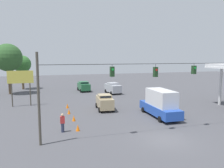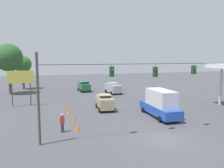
{
  "view_description": "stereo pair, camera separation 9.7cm",
  "coord_description": "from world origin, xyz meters",
  "px_view_note": "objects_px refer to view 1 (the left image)",
  "views": [
    {
      "loc": [
        9.39,
        15.2,
        6.78
      ],
      "look_at": [
        1.4,
        -10.24,
        3.49
      ],
      "focal_mm": 35.0,
      "sensor_mm": 36.0,
      "label": 1
    },
    {
      "loc": [
        9.3,
        15.23,
        6.78
      ],
      "look_at": [
        1.4,
        -10.24,
        3.49
      ],
      "focal_mm": 35.0,
      "sensor_mm": 36.0,
      "label": 2
    }
  ],
  "objects_px": {
    "traffic_cone_second": "(74,118)",
    "pedestrian": "(63,123)",
    "roadside_billboard": "(21,80)",
    "overhead_signal_span": "(155,85)",
    "sedan_tan_withflow_mid": "(105,102)",
    "tree_horizon_left": "(8,58)",
    "sedan_silver_oncoming_deep": "(113,88)",
    "traffic_cone_nearest": "(78,128)",
    "traffic_cone_third": "(69,111)",
    "box_truck_blue_crossing_near": "(160,104)",
    "sedan_green_withflow_deep": "(84,86)",
    "tree_horizon_right": "(22,64)",
    "traffic_cone_fourth": "(67,106)"
  },
  "relations": [
    {
      "from": "pedestrian",
      "to": "traffic_cone_third",
      "type": "bearing_deg",
      "value": -101.36
    },
    {
      "from": "traffic_cone_third",
      "to": "tree_horizon_left",
      "type": "height_order",
      "value": "tree_horizon_left"
    },
    {
      "from": "tree_horizon_left",
      "to": "traffic_cone_nearest",
      "type": "bearing_deg",
      "value": 110.39
    },
    {
      "from": "traffic_cone_nearest",
      "to": "sedan_green_withflow_deep",
      "type": "bearing_deg",
      "value": -101.4
    },
    {
      "from": "overhead_signal_span",
      "to": "box_truck_blue_crossing_near",
      "type": "bearing_deg",
      "value": -125.35
    },
    {
      "from": "sedan_tan_withflow_mid",
      "to": "roadside_billboard",
      "type": "xyz_separation_m",
      "value": [
        10.48,
        -5.41,
        2.57
      ]
    },
    {
      "from": "traffic_cone_fourth",
      "to": "tree_horizon_right",
      "type": "xyz_separation_m",
      "value": [
        7.13,
        -20.38,
        4.97
      ]
    },
    {
      "from": "traffic_cone_second",
      "to": "roadside_billboard",
      "type": "distance_m",
      "value": 11.59
    },
    {
      "from": "sedan_tan_withflow_mid",
      "to": "box_truck_blue_crossing_near",
      "type": "height_order",
      "value": "box_truck_blue_crossing_near"
    },
    {
      "from": "sedan_tan_withflow_mid",
      "to": "traffic_cone_second",
      "type": "relative_size",
      "value": 6.75
    },
    {
      "from": "roadside_billboard",
      "to": "overhead_signal_span",
      "type": "bearing_deg",
      "value": 129.57
    },
    {
      "from": "pedestrian",
      "to": "tree_horizon_left",
      "type": "bearing_deg",
      "value": -72.47
    },
    {
      "from": "traffic_cone_fourth",
      "to": "tree_horizon_left",
      "type": "bearing_deg",
      "value": -58.26
    },
    {
      "from": "sedan_tan_withflow_mid",
      "to": "box_truck_blue_crossing_near",
      "type": "relative_size",
      "value": 0.63
    },
    {
      "from": "pedestrian",
      "to": "tree_horizon_left",
      "type": "xyz_separation_m",
      "value": [
        7.53,
        -23.84,
        5.81
      ]
    },
    {
      "from": "sedan_tan_withflow_mid",
      "to": "traffic_cone_second",
      "type": "distance_m",
      "value": 6.04
    },
    {
      "from": "overhead_signal_span",
      "to": "sedan_tan_withflow_mid",
      "type": "distance_m",
      "value": 10.38
    },
    {
      "from": "traffic_cone_nearest",
      "to": "box_truck_blue_crossing_near",
      "type": "bearing_deg",
      "value": -167.89
    },
    {
      "from": "traffic_cone_nearest",
      "to": "roadside_billboard",
      "type": "height_order",
      "value": "roadside_billboard"
    },
    {
      "from": "sedan_green_withflow_deep",
      "to": "tree_horizon_right",
      "type": "xyz_separation_m",
      "value": [
        11.83,
        -6.39,
        4.28
      ]
    },
    {
      "from": "sedan_green_withflow_deep",
      "to": "roadside_billboard",
      "type": "relative_size",
      "value": 0.9
    },
    {
      "from": "sedan_tan_withflow_mid",
      "to": "pedestrian",
      "type": "relative_size",
      "value": 2.43
    },
    {
      "from": "traffic_cone_nearest",
      "to": "roadside_billboard",
      "type": "bearing_deg",
      "value": -64.98
    },
    {
      "from": "traffic_cone_nearest",
      "to": "traffic_cone_third",
      "type": "relative_size",
      "value": 1.0
    },
    {
      "from": "overhead_signal_span",
      "to": "box_truck_blue_crossing_near",
      "type": "height_order",
      "value": "overhead_signal_span"
    },
    {
      "from": "sedan_silver_oncoming_deep",
      "to": "traffic_cone_nearest",
      "type": "distance_m",
      "value": 21.35
    },
    {
      "from": "roadside_billboard",
      "to": "tree_horizon_right",
      "type": "distance_m",
      "value": 17.35
    },
    {
      "from": "overhead_signal_span",
      "to": "traffic_cone_third",
      "type": "distance_m",
      "value": 11.71
    },
    {
      "from": "tree_horizon_left",
      "to": "overhead_signal_span",
      "type": "bearing_deg",
      "value": 120.37
    },
    {
      "from": "sedan_silver_oncoming_deep",
      "to": "traffic_cone_nearest",
      "type": "relative_size",
      "value": 7.21
    },
    {
      "from": "box_truck_blue_crossing_near",
      "to": "traffic_cone_fourth",
      "type": "bearing_deg",
      "value": -37.35
    },
    {
      "from": "traffic_cone_second",
      "to": "pedestrian",
      "type": "relative_size",
      "value": 0.36
    },
    {
      "from": "traffic_cone_third",
      "to": "roadside_billboard",
      "type": "bearing_deg",
      "value": -47.28
    },
    {
      "from": "traffic_cone_second",
      "to": "traffic_cone_third",
      "type": "bearing_deg",
      "value": -86.81
    },
    {
      "from": "sedan_green_withflow_deep",
      "to": "tree_horizon_left",
      "type": "xyz_separation_m",
      "value": [
        13.63,
        -0.44,
        5.68
      ]
    },
    {
      "from": "traffic_cone_fourth",
      "to": "tree_horizon_right",
      "type": "relative_size",
      "value": 0.09
    },
    {
      "from": "traffic_cone_third",
      "to": "tree_horizon_right",
      "type": "height_order",
      "value": "tree_horizon_right"
    },
    {
      "from": "box_truck_blue_crossing_near",
      "to": "roadside_billboard",
      "type": "xyz_separation_m",
      "value": [
        15.64,
        -10.56,
        2.08
      ]
    },
    {
      "from": "traffic_cone_nearest",
      "to": "tree_horizon_left",
      "type": "xyz_separation_m",
      "value": [
        8.89,
        -23.93,
        6.37
      ]
    },
    {
      "from": "roadside_billboard",
      "to": "tree_horizon_left",
      "type": "bearing_deg",
      "value": -75.16
    },
    {
      "from": "sedan_silver_oncoming_deep",
      "to": "tree_horizon_right",
      "type": "xyz_separation_m",
      "value": [
        16.57,
        -10.75,
        4.22
      ]
    },
    {
      "from": "traffic_cone_nearest",
      "to": "sedan_tan_withflow_mid",
      "type": "bearing_deg",
      "value": -122.3
    },
    {
      "from": "roadside_billboard",
      "to": "traffic_cone_nearest",
      "type": "bearing_deg",
      "value": 115.02
    },
    {
      "from": "pedestrian",
      "to": "roadside_billboard",
      "type": "bearing_deg",
      "value": -70.12
    },
    {
      "from": "traffic_cone_second",
      "to": "traffic_cone_fourth",
      "type": "relative_size",
      "value": 1.0
    },
    {
      "from": "traffic_cone_third",
      "to": "tree_horizon_right",
      "type": "distance_m",
      "value": 25.03
    },
    {
      "from": "traffic_cone_nearest",
      "to": "pedestrian",
      "type": "bearing_deg",
      "value": -3.66
    },
    {
      "from": "overhead_signal_span",
      "to": "box_truck_blue_crossing_near",
      "type": "xyz_separation_m",
      "value": [
        -3.19,
        -4.5,
        -2.79
      ]
    },
    {
      "from": "box_truck_blue_crossing_near",
      "to": "traffic_cone_fourth",
      "type": "xyz_separation_m",
      "value": [
        9.7,
        -7.4,
        -1.21
      ]
    },
    {
      "from": "sedan_tan_withflow_mid",
      "to": "tree_horizon_left",
      "type": "bearing_deg",
      "value": -51.1
    }
  ]
}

